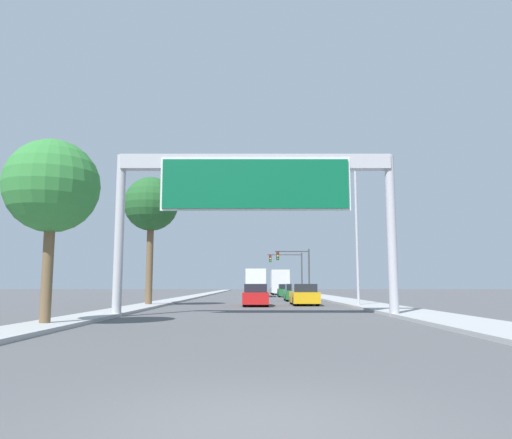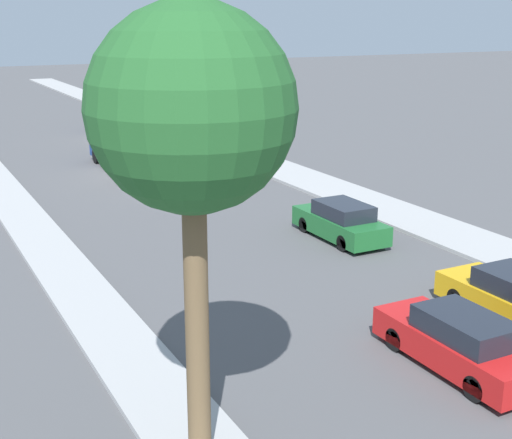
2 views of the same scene
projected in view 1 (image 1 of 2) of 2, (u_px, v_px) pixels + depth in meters
ground_plane at (254, 427)px, 5.22m from camera, size 300.00×300.00×0.00m
sidewalk_right at (316, 295)px, 64.72m from camera, size 3.00×120.00×0.15m
median_strip_left at (200, 295)px, 64.74m from camera, size 2.00×120.00×0.15m
sign_gantry at (256, 186)px, 23.74m from camera, size 13.34×0.73×7.67m
car_near_left at (304, 295)px, 36.01m from camera, size 1.84×4.74×1.52m
car_far_center at (295, 293)px, 44.97m from camera, size 1.77×4.53×1.52m
car_near_center at (256, 296)px, 34.60m from camera, size 1.74×4.74×1.52m
car_mid_right at (286, 291)px, 59.27m from camera, size 1.72×4.26×1.52m
truck_box_primary at (280, 282)px, 73.02m from camera, size 2.50×8.02×3.53m
truck_box_secondary at (256, 283)px, 60.96m from camera, size 2.35×8.94×3.28m
traffic_light_near_intersection at (298, 264)px, 63.25m from camera, size 4.40×0.32×5.96m
traffic_light_mid_block at (291, 266)px, 73.19m from camera, size 5.13×0.32×6.12m
palm_tree_foreground at (52, 187)px, 18.07m from camera, size 3.39×3.39×6.73m
palm_tree_background at (152, 205)px, 34.92m from camera, size 3.78×3.78×8.97m
street_lamp_right at (353, 225)px, 33.77m from camera, size 2.40×0.28×9.37m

